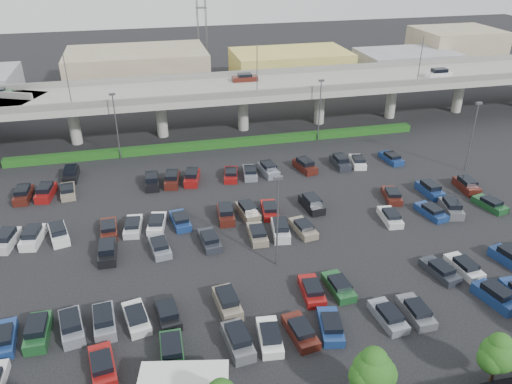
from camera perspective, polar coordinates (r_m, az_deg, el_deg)
ground at (r=59.47m, az=0.29°, el=-3.86°), size 280.00×280.00×0.00m
overpass at (r=85.55m, az=-4.97°, el=11.23°), size 150.00×13.00×15.80m
hedge at (r=81.16m, az=-3.89°, el=5.54°), size 66.00×1.60×1.10m
tree_row at (r=37.95m, az=11.47°, el=-19.78°), size 65.07×3.66×5.94m
shuttle_bus at (r=40.39m, az=-8.16°, el=-20.64°), size 6.95×3.57×2.13m
parked_cars at (r=55.95m, az=-0.70°, el=-5.32°), size 63.19×41.58×1.67m
light_poles at (r=57.49m, az=-4.17°, el=1.98°), size 66.90×48.38×10.30m
distant_buildings at (r=116.91m, az=-0.98°, el=14.20°), size 138.00×24.00×9.00m
comm_tower at (r=125.19m, az=-6.31°, el=20.48°), size 2.40×2.40×30.00m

